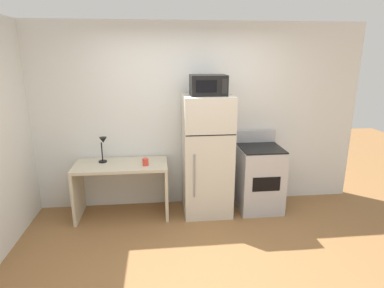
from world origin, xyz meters
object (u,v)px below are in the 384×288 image
(desk, at_px, (122,179))
(coffee_mug, at_px, (146,162))
(desk_lamp, at_px, (103,145))
(microwave, at_px, (208,85))
(refrigerator, at_px, (207,156))
(oven_range, at_px, (259,178))

(desk, relative_size, coffee_mug, 13.01)
(desk_lamp, xyz_separation_m, microwave, (1.40, -0.11, 0.79))
(refrigerator, xyz_separation_m, microwave, (0.00, -0.02, 0.96))
(desk_lamp, xyz_separation_m, refrigerator, (1.40, -0.09, -0.16))
(microwave, bearing_deg, coffee_mug, -175.24)
(desk_lamp, bearing_deg, oven_range, -2.24)
(microwave, bearing_deg, refrigerator, 90.32)
(microwave, xyz_separation_m, oven_range, (0.76, 0.03, -1.32))
(desk, xyz_separation_m, refrigerator, (1.17, -0.01, 0.30))
(desk, distance_m, desk_lamp, 0.52)
(microwave, relative_size, oven_range, 0.42)
(refrigerator, xyz_separation_m, oven_range, (0.76, 0.01, -0.36))
(desk_lamp, bearing_deg, microwave, -4.66)
(coffee_mug, distance_m, oven_range, 1.63)
(oven_range, bearing_deg, desk_lamp, 177.76)
(oven_range, bearing_deg, coffee_mug, -176.44)
(desk, bearing_deg, refrigerator, -0.57)
(desk_lamp, bearing_deg, desk, -19.42)
(desk_lamp, distance_m, coffee_mug, 0.62)
(coffee_mug, height_order, microwave, microwave)
(desk, height_order, microwave, microwave)
(microwave, bearing_deg, desk_lamp, 175.34)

